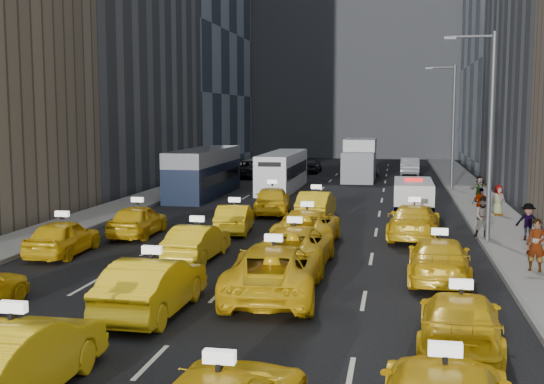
{
  "coord_description": "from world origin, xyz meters",
  "views": [
    {
      "loc": [
        5.39,
        -18.14,
        5.62
      ],
      "look_at": [
        -0.22,
        12.4,
        2.0
      ],
      "focal_mm": 45.0,
      "sensor_mm": 36.0,
      "label": 1
    }
  ],
  "objects_px": {
    "city_bus": "(283,171)",
    "pedestrian_0": "(536,245)",
    "box_truck": "(360,160)",
    "nypd_van": "(413,201)",
    "double_decker": "(204,173)",
    "taxi_1": "(15,358)"
  },
  "relations": [
    {
      "from": "taxi_1",
      "to": "city_bus",
      "type": "height_order",
      "value": "city_bus"
    },
    {
      "from": "city_bus",
      "to": "box_truck",
      "type": "bearing_deg",
      "value": 65.12
    },
    {
      "from": "city_bus",
      "to": "box_truck",
      "type": "height_order",
      "value": "box_truck"
    },
    {
      "from": "nypd_van",
      "to": "city_bus",
      "type": "distance_m",
      "value": 15.64
    },
    {
      "from": "pedestrian_0",
      "to": "city_bus",
      "type": "bearing_deg",
      "value": 139.46
    },
    {
      "from": "city_bus",
      "to": "box_truck",
      "type": "xyz_separation_m",
      "value": [
        5.15,
        8.17,
        0.34
      ]
    },
    {
      "from": "nypd_van",
      "to": "double_decker",
      "type": "height_order",
      "value": "double_decker"
    },
    {
      "from": "nypd_van",
      "to": "city_bus",
      "type": "height_order",
      "value": "city_bus"
    },
    {
      "from": "taxi_1",
      "to": "city_bus",
      "type": "relative_size",
      "value": 0.46
    },
    {
      "from": "nypd_van",
      "to": "pedestrian_0",
      "type": "bearing_deg",
      "value": -67.04
    },
    {
      "from": "nypd_van",
      "to": "box_truck",
      "type": "height_order",
      "value": "box_truck"
    },
    {
      "from": "taxi_1",
      "to": "pedestrian_0",
      "type": "height_order",
      "value": "pedestrian_0"
    },
    {
      "from": "city_bus",
      "to": "pedestrian_0",
      "type": "height_order",
      "value": "city_bus"
    },
    {
      "from": "taxi_1",
      "to": "city_bus",
      "type": "distance_m",
      "value": 37.29
    },
    {
      "from": "taxi_1",
      "to": "nypd_van",
      "type": "bearing_deg",
      "value": -108.83
    },
    {
      "from": "city_bus",
      "to": "pedestrian_0",
      "type": "xyz_separation_m",
      "value": [
        13.03,
        -24.61,
        -0.28
      ]
    },
    {
      "from": "nypd_van",
      "to": "city_bus",
      "type": "relative_size",
      "value": 0.49
    },
    {
      "from": "double_decker",
      "to": "pedestrian_0",
      "type": "distance_m",
      "value": 26.63
    },
    {
      "from": "city_bus",
      "to": "taxi_1",
      "type": "bearing_deg",
      "value": -81.24
    },
    {
      "from": "city_bus",
      "to": "pedestrian_0",
      "type": "bearing_deg",
      "value": -54.74
    },
    {
      "from": "taxi_1",
      "to": "double_decker",
      "type": "distance_m",
      "value": 33.08
    },
    {
      "from": "double_decker",
      "to": "box_truck",
      "type": "relative_size",
      "value": 1.44
    }
  ]
}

